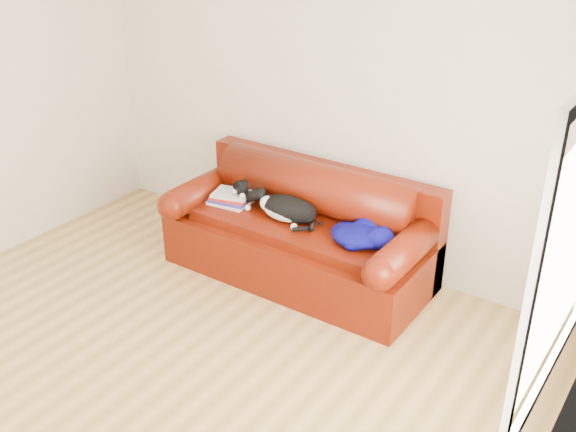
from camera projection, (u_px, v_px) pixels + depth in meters
name	position (u px, v px, depth m)	size (l,w,h in m)	color
ground	(163.00, 370.00, 4.41)	(4.50, 4.50, 0.00)	olive
room_shell	(157.00, 130.00, 3.62)	(4.52, 4.02, 2.61)	beige
sofa_base	(298.00, 249.00, 5.37)	(2.10, 0.90, 0.50)	#410702
sofa_back	(315.00, 204.00, 5.42)	(2.10, 1.01, 0.88)	#410702
book_stack	(231.00, 198.00, 5.50)	(0.35, 0.30, 0.10)	#EFE2CE
cat	(287.00, 209.00, 5.21)	(0.66, 0.27, 0.24)	black
blanket	(362.00, 234.00, 4.90)	(0.58, 0.49, 0.15)	#06024B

